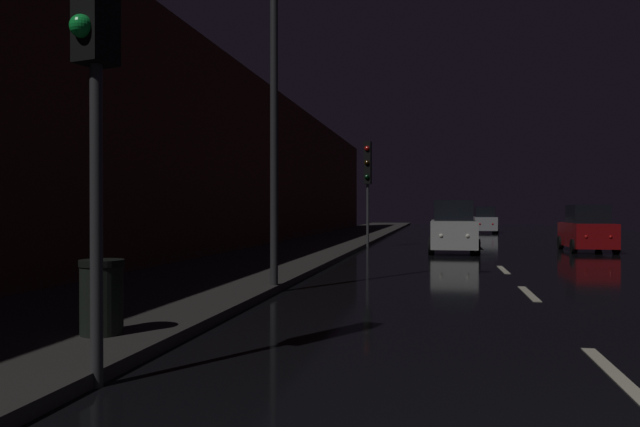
% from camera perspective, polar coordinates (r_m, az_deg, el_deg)
% --- Properties ---
extents(ground, '(26.83, 84.00, 0.02)m').
position_cam_1_polar(ground, '(28.29, 14.88, -3.10)').
color(ground, black).
extents(sidewalk_left, '(4.40, 84.00, 0.15)m').
position_cam_1_polar(sidewalk_left, '(28.74, 0.35, -2.86)').
color(sidewalk_left, '#33302D').
rests_on(sidewalk_left, ground).
extents(building_facade_left, '(0.80, 63.00, 7.45)m').
position_cam_1_polar(building_facade_left, '(26.03, -6.77, 4.84)').
color(building_facade_left, '#472319').
rests_on(building_facade_left, ground).
extents(lane_centerline, '(0.16, 23.40, 0.01)m').
position_cam_1_polar(lane_centerline, '(18.55, 16.80, -4.88)').
color(lane_centerline, beige).
rests_on(lane_centerline, ground).
extents(traffic_light_far_left, '(0.33, 0.47, 4.74)m').
position_cam_1_polar(traffic_light_far_left, '(26.91, 4.56, 4.08)').
color(traffic_light_far_left, '#38383A').
rests_on(traffic_light_far_left, ground).
extents(traffic_light_near_left, '(0.37, 0.48, 5.00)m').
position_cam_1_polar(traffic_light_near_left, '(6.40, -20.73, 17.94)').
color(traffic_light_near_left, '#38383A').
rests_on(traffic_light_near_left, ground).
extents(streetlamp_overhead, '(1.70, 0.44, 7.16)m').
position_cam_1_polar(streetlamp_overhead, '(12.58, -2.33, 14.40)').
color(streetlamp_overhead, '#2D2D30').
rests_on(streetlamp_overhead, ground).
extents(trash_bin_curbside, '(0.55, 0.55, 0.93)m').
position_cam_1_polar(trash_bin_curbside, '(7.99, -20.10, -7.46)').
color(trash_bin_curbside, black).
rests_on(trash_bin_curbside, sidewalk_left).
extents(car_approaching_headlights, '(1.89, 4.10, 2.06)m').
position_cam_1_polar(car_approaching_headlights, '(24.34, 12.58, -1.41)').
color(car_approaching_headlights, silver).
rests_on(car_approaching_headlights, ground).
extents(car_parked_right_far, '(1.72, 3.73, 1.88)m').
position_cam_1_polar(car_parked_right_far, '(26.54, 24.10, -1.47)').
color(car_parked_right_far, maroon).
rests_on(car_parked_right_far, ground).
extents(car_distant_taillights, '(1.73, 3.74, 1.88)m').
position_cam_1_polar(car_distant_taillights, '(45.21, 15.41, -0.69)').
color(car_distant_taillights, '#A5A8AD').
rests_on(car_distant_taillights, ground).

